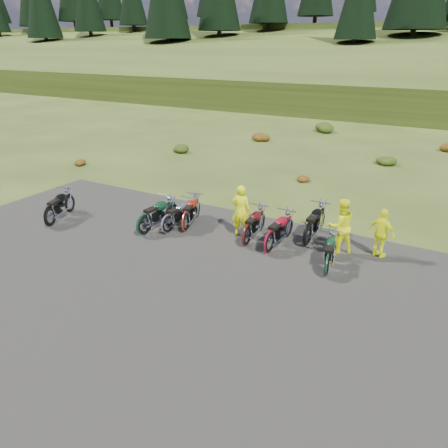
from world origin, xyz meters
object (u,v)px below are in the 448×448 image
Objects in this scene: person_middle at (241,211)px; motorcycle_0 at (52,226)px; motorcycle_3 at (168,233)px; motorcycle_7 at (326,276)px.

motorcycle_0 is at bearing 12.91° from person_middle.
motorcycle_0 is 7.08m from person_middle.
motorcycle_0 is 1.08× the size of motorcycle_3.
motorcycle_7 is 1.04× the size of person_middle.
motorcycle_0 is 1.17× the size of person_middle.
motorcycle_0 is at bearing 117.31° from motorcycle_3.
person_middle reaches higher than motorcycle_0.
motorcycle_7 is (5.83, -0.20, 0.00)m from motorcycle_3.
motorcycle_3 is 1.08× the size of person_middle.
person_middle is at bearing -86.23° from motorcycle_0.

